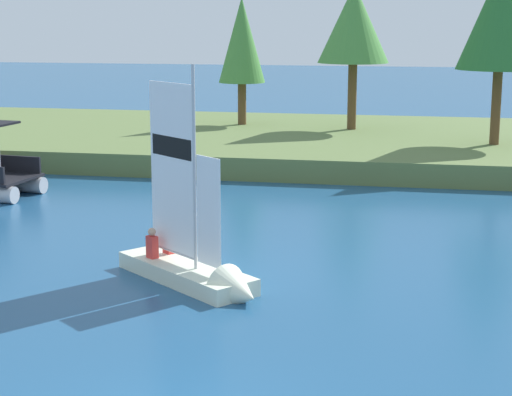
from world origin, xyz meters
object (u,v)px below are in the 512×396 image
shoreline_tree_left (242,41)px  shoreline_tree_centre (501,15)px  sailboat (202,270)px  shoreline_tree_midleft (354,25)px

shoreline_tree_left → shoreline_tree_centre: bearing=-21.5°
shoreline_tree_left → sailboat: (4.01, -23.62, -4.66)m
sailboat → shoreline_tree_centre: bearing=105.9°
shoreline_tree_midleft → sailboat: (-1.60, -22.77, -5.48)m
shoreline_tree_left → sailboat: 24.40m
shoreline_tree_midleft → shoreline_tree_centre: size_ratio=0.89×
shoreline_tree_centre → sailboat: shoreline_tree_centre is taller
shoreline_tree_left → shoreline_tree_centre: 13.00m
shoreline_tree_left → sailboat: bearing=-80.4°
shoreline_tree_left → sailboat: size_ratio=1.12×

